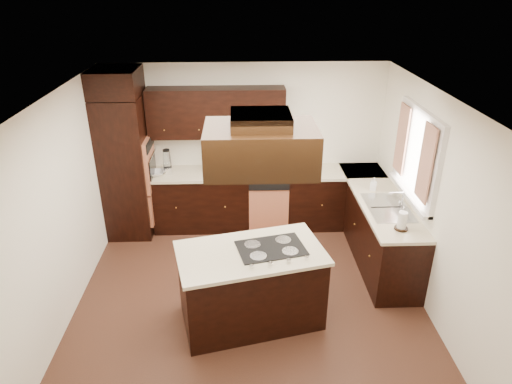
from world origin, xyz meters
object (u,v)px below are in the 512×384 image
at_px(island, 251,287).
at_px(range_hood, 261,148).
at_px(oven_column, 126,167).
at_px(spice_rack, 221,162).

distance_m(island, range_hood, 1.73).
distance_m(oven_column, range_hood, 3.13).
bearing_deg(range_hood, spice_rack, 101.70).
height_order(island, range_hood, range_hood).
relative_size(oven_column, spice_rack, 5.34).
xyz_separation_m(island, spice_rack, (-0.39, 2.22, 0.65)).
bearing_deg(island, oven_column, 116.81).
xyz_separation_m(oven_column, spice_rack, (1.39, 0.10, 0.03)).
bearing_deg(range_hood, oven_column, 129.74).
bearing_deg(spice_rack, island, -80.36).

